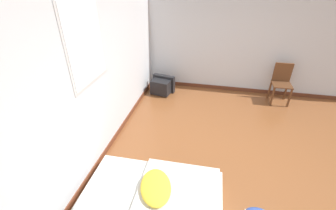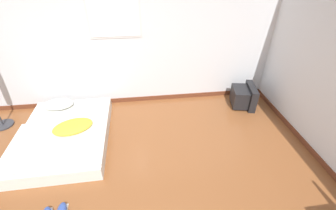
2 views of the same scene
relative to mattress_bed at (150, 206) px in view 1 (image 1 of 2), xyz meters
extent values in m
plane|color=brown|center=(0.96, -1.34, -0.14)|extent=(20.00, 20.00, 0.00)
cube|color=silver|center=(0.96, 1.09, 1.16)|extent=(8.08, 0.06, 2.60)
cube|color=brown|center=(0.96, 1.05, -0.09)|extent=(8.08, 0.02, 0.09)
cube|color=silver|center=(0.91, 1.05, 1.74)|extent=(0.89, 0.01, 1.13)
cube|color=white|center=(0.91, 1.05, 1.74)|extent=(0.82, 0.01, 1.06)
cube|color=silver|center=(3.83, -1.34, 1.16)|extent=(0.06, 7.20, 2.60)
cube|color=brown|center=(3.79, -1.34, -0.09)|extent=(0.02, 7.20, 0.09)
cube|color=silver|center=(0.00, 0.01, -0.03)|extent=(1.36, 1.80, 0.21)
ellipsoid|color=silver|center=(-0.24, 0.68, 0.15)|extent=(0.52, 0.35, 0.14)
cube|color=silver|center=(0.01, -0.32, 0.10)|extent=(1.37, 1.05, 0.05)
ellipsoid|color=yellow|center=(0.17, -0.03, 0.17)|extent=(0.69, 0.56, 0.11)
cube|color=black|center=(3.19, 0.65, 0.06)|extent=(0.37, 0.51, 0.34)
cube|color=black|center=(3.39, 0.61, 0.08)|extent=(0.23, 0.57, 0.43)
cube|color=#283342|center=(3.45, 0.59, 0.09)|extent=(0.09, 0.45, 0.31)
cube|color=brown|center=(3.20, -2.33, 0.09)|extent=(0.04, 0.04, 0.45)
cube|color=brown|center=(3.20, -1.97, 0.09)|extent=(0.04, 0.04, 0.45)
cube|color=brown|center=(3.56, -2.33, 0.09)|extent=(0.04, 0.04, 0.45)
cube|color=brown|center=(3.56, -1.96, 0.09)|extent=(0.04, 0.04, 0.45)
cube|color=#55311A|center=(3.38, -2.15, 0.32)|extent=(0.41, 0.41, 0.02)
cube|color=brown|center=(3.56, -2.15, 0.55)|extent=(0.04, 0.39, 0.44)
camera|label=1|loc=(-1.68, -0.59, 2.53)|focal=24.00mm
camera|label=2|loc=(1.31, -2.90, 2.42)|focal=24.00mm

